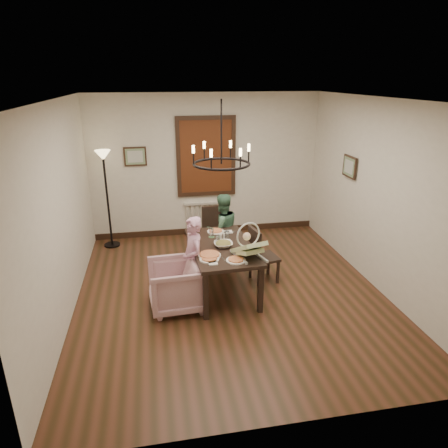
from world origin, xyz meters
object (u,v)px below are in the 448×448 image
object	(u,v)px
armchair	(176,285)
seated_man	(222,235)
dining_table	(222,251)
drinking_glass	(218,240)
baby_bouncer	(249,246)
chair_right	(264,254)
floor_lamp	(108,201)
chair_far	(215,233)
elderly_woman	(193,266)

from	to	relation	value
armchair	seated_man	bearing A→B (deg)	142.37
dining_table	seated_man	world-z (taller)	seated_man
seated_man	drinking_glass	world-z (taller)	seated_man
baby_bouncer	chair_right	bearing A→B (deg)	40.98
drinking_glass	armchair	bearing A→B (deg)	-147.58
floor_lamp	chair_far	bearing A→B (deg)	-24.25
elderly_woman	seated_man	bearing A→B (deg)	137.89
dining_table	baby_bouncer	xyz separation A→B (m)	(0.30, -0.46, 0.25)
seated_man	dining_table	bearing A→B (deg)	62.94
chair_right	drinking_glass	xyz separation A→B (m)	(-0.76, -0.12, 0.35)
chair_far	baby_bouncer	world-z (taller)	baby_bouncer
chair_far	armchair	bearing A→B (deg)	-121.49
chair_far	floor_lamp	xyz separation A→B (m)	(-1.88, 0.85, 0.45)
seated_man	floor_lamp	distance (m)	2.30
baby_bouncer	floor_lamp	world-z (taller)	floor_lamp
elderly_woman	chair_far	bearing A→B (deg)	145.94
chair_right	armchair	bearing A→B (deg)	100.27
baby_bouncer	drinking_glass	size ratio (longest dim) A/B	3.78
floor_lamp	chair_right	bearing A→B (deg)	-36.85
chair_far	dining_table	bearing A→B (deg)	-98.91
elderly_woman	drinking_glass	xyz separation A→B (m)	(0.40, 0.23, 0.28)
baby_bouncer	drinking_glass	world-z (taller)	baby_bouncer
drinking_glass	elderly_woman	bearing A→B (deg)	-149.59
dining_table	armchair	world-z (taller)	dining_table
seated_man	drinking_glass	bearing A→B (deg)	59.27
elderly_woman	dining_table	bearing A→B (deg)	99.81
chair_far	elderly_woman	world-z (taller)	elderly_woman
elderly_woman	armchair	bearing A→B (deg)	-67.42
chair_right	seated_man	bearing A→B (deg)	25.97
dining_table	elderly_woman	xyz separation A→B (m)	(-0.45, -0.18, -0.13)
armchair	drinking_glass	distance (m)	0.91
chair_far	elderly_woman	distance (m)	1.49
elderly_woman	baby_bouncer	distance (m)	0.88
armchair	floor_lamp	distance (m)	2.70
chair_right	floor_lamp	world-z (taller)	floor_lamp
chair_right	elderly_woman	world-z (taller)	elderly_woman
armchair	elderly_woman	size ratio (longest dim) A/B	0.72
dining_table	chair_far	size ratio (longest dim) A/B	1.77
chair_far	chair_right	world-z (taller)	chair_far
armchair	baby_bouncer	size ratio (longest dim) A/B	1.46
floor_lamp	baby_bouncer	bearing A→B (deg)	-50.27
seated_man	armchair	bearing A→B (deg)	38.98
drinking_glass	baby_bouncer	bearing A→B (deg)	-55.96
chair_right	floor_lamp	xyz separation A→B (m)	(-2.50, 1.87, 0.45)
seated_man	floor_lamp	size ratio (longest dim) A/B	0.58
chair_right	armchair	xyz separation A→B (m)	(-1.42, -0.54, -0.11)
armchair	drinking_glass	world-z (taller)	drinking_glass
seated_man	floor_lamp	xyz separation A→B (m)	(-1.96, 1.14, 0.38)
chair_right	seated_man	distance (m)	0.91
armchair	seated_man	size ratio (longest dim) A/B	0.73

